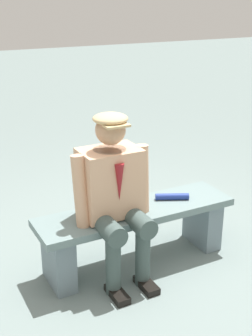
# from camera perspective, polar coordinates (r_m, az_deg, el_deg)

# --- Properties ---
(ground_plane) EXTENTS (30.00, 30.00, 0.00)m
(ground_plane) POSITION_cam_1_polar(r_m,az_deg,el_deg) (3.77, 1.21, -11.53)
(ground_plane) COLOR slate
(bench) EXTENTS (1.58, 0.42, 0.47)m
(bench) POSITION_cam_1_polar(r_m,az_deg,el_deg) (3.61, 1.25, -7.32)
(bench) COLOR slate
(bench) RESTS_ON ground
(seated_man) EXTENTS (0.60, 0.62, 1.25)m
(seated_man) POSITION_cam_1_polar(r_m,az_deg,el_deg) (3.30, -1.54, -2.83)
(seated_man) COLOR tan
(seated_man) RESTS_ON ground
(rolled_magazine) EXTENTS (0.26, 0.16, 0.05)m
(rolled_magazine) POSITION_cam_1_polar(r_m,az_deg,el_deg) (3.69, 5.76, -3.56)
(rolled_magazine) COLOR navy
(rolled_magazine) RESTS_ON bench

